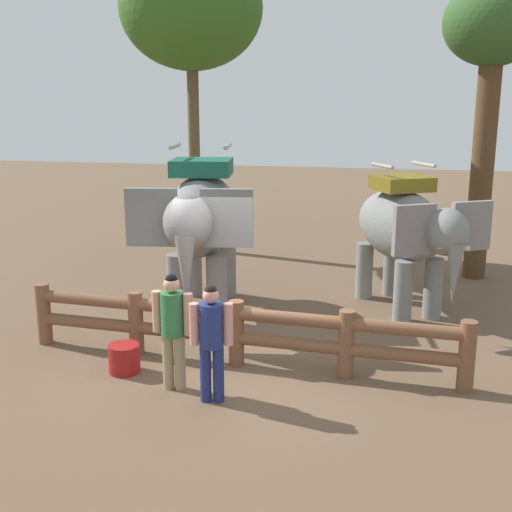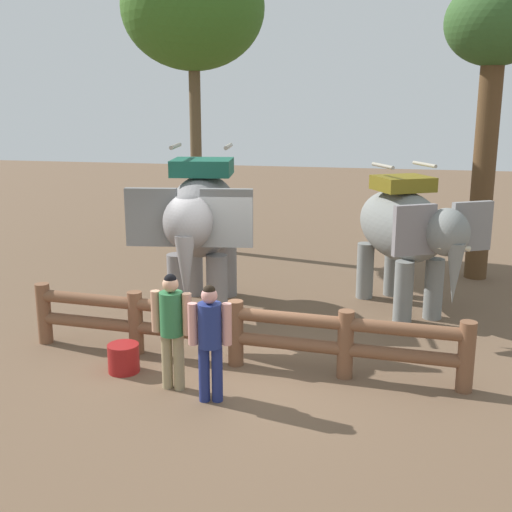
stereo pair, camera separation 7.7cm
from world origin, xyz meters
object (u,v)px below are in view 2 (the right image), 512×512
object	(u,v)px
tourist_man_in_blue	(210,335)
feed_bucket	(124,358)
log_fence	(236,328)
tree_back_center	(495,42)
elephant_center	(406,230)
tree_far_left	(193,9)
tourist_woman_in_black	(172,323)
elephant_near_left	(201,221)

from	to	relation	value
tourist_man_in_blue	feed_bucket	xyz separation A→B (m)	(-1.58, 0.67, -0.75)
log_fence	tree_back_center	size ratio (longest dim) A/B	1.07
elephant_center	tree_far_left	distance (m)	8.38
tourist_man_in_blue	tree_back_center	distance (m)	9.59
elephant_center	tourist_woman_in_black	bearing A→B (deg)	-127.25
elephant_near_left	elephant_center	size ratio (longest dim) A/B	1.15
elephant_center	tree_back_center	bearing A→B (deg)	59.35
tree_far_left	tree_back_center	xyz separation A→B (m)	(7.20, -1.41, -1.01)
elephant_near_left	feed_bucket	distance (m)	3.41
feed_bucket	tree_back_center	bearing A→B (deg)	48.86
tourist_woman_in_black	log_fence	bearing A→B (deg)	56.42
elephant_near_left	tree_far_left	xyz separation A→B (m)	(-1.69, 5.16, 4.46)
log_fence	feed_bucket	world-z (taller)	log_fence
elephant_center	tourist_man_in_blue	world-z (taller)	elephant_center
tourist_woman_in_black	tourist_man_in_blue	xyz separation A→B (m)	(0.64, -0.27, -0.02)
elephant_center	tree_back_center	xyz separation A→B (m)	(1.69, 2.86, 3.65)
feed_bucket	elephant_center	bearing A→B (deg)	42.78
log_fence	elephant_near_left	world-z (taller)	elephant_near_left
tourist_man_in_blue	feed_bucket	size ratio (longest dim) A/B	3.50
log_fence	tourist_man_in_blue	size ratio (longest dim) A/B	4.23
elephant_near_left	tourist_woman_in_black	xyz separation A→B (m)	(0.57, -3.39, -0.83)
elephant_center	tree_far_left	xyz separation A→B (m)	(-5.51, 4.27, 4.66)
elephant_near_left	tourist_man_in_blue	world-z (taller)	elephant_near_left
elephant_near_left	elephant_center	world-z (taller)	elephant_near_left
elephant_near_left	tree_far_left	bearing A→B (deg)	108.10
tourist_woman_in_black	tree_far_left	size ratio (longest dim) A/B	0.22
tourist_man_in_blue	log_fence	bearing A→B (deg)	88.25
tree_far_left	log_fence	bearing A→B (deg)	-68.73
tourist_man_in_blue	tree_back_center	bearing A→B (deg)	59.80
tree_far_left	elephant_near_left	bearing A→B (deg)	-71.90
log_fence	tourist_man_in_blue	world-z (taller)	tourist_man_in_blue
tree_back_center	feed_bucket	bearing A→B (deg)	-131.14
elephant_center	elephant_near_left	bearing A→B (deg)	-166.87
log_fence	elephant_near_left	xyz separation A→B (m)	(-1.24, 2.37, 1.22)
log_fence	elephant_near_left	size ratio (longest dim) A/B	1.85
tourist_man_in_blue	tree_back_center	world-z (taller)	tree_back_center
log_fence	tree_far_left	size ratio (longest dim) A/B	0.90
feed_bucket	tourist_woman_in_black	bearing A→B (deg)	-22.93
log_fence	tree_far_left	bearing A→B (deg)	111.27
elephant_near_left	feed_bucket	xyz separation A→B (m)	(-0.37, -2.99, -1.60)
elephant_near_left	tourist_man_in_blue	size ratio (longest dim) A/B	2.29
tree_far_left	feed_bucket	world-z (taller)	tree_far_left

